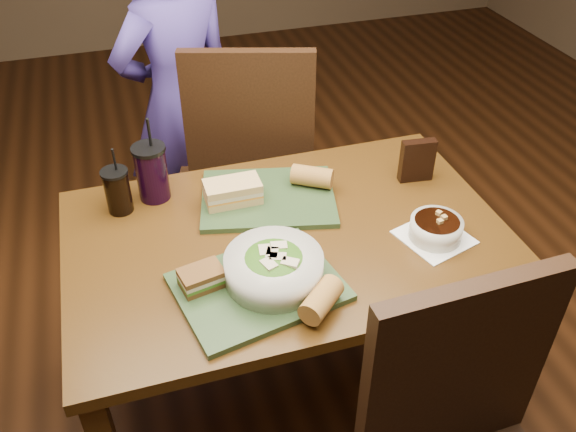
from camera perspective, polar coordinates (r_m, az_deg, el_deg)
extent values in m
plane|color=#381C0B|center=(2.36, 0.00, -15.96)|extent=(6.00, 6.00, 0.00)
cube|color=#462B0E|center=(2.08, 19.71, -13.29)|extent=(0.06, 0.06, 0.71)
cube|color=#462B0E|center=(2.31, -17.29, -6.38)|extent=(0.06, 0.06, 0.71)
cube|color=#462B0E|center=(2.52, 10.59, -0.94)|extent=(0.06, 0.06, 0.71)
cube|color=#462B0E|center=(1.82, 0.00, -2.24)|extent=(1.30, 0.85, 0.04)
cube|color=black|center=(1.46, 15.51, -13.94)|extent=(0.46, 0.06, 0.55)
cube|color=black|center=(2.58, -4.56, 4.85)|extent=(0.59, 0.59, 0.05)
cube|color=black|center=(2.25, -3.65, 8.56)|extent=(0.47, 0.18, 0.56)
cube|color=black|center=(2.55, -7.63, -3.29)|extent=(0.05, 0.05, 0.48)
cube|color=black|center=(2.62, 1.08, -1.60)|extent=(0.05, 0.05, 0.48)
cube|color=black|center=(2.87, -9.19, 1.81)|extent=(0.05, 0.05, 0.48)
cube|color=black|center=(2.93, -1.37, 3.20)|extent=(0.05, 0.05, 0.48)
imported|color=#45348F|center=(2.59, -10.05, 10.46)|extent=(0.63, 0.52, 1.48)
cube|color=#2A4122|center=(1.64, -2.80, -6.65)|extent=(0.47, 0.40, 0.02)
cube|color=#2A4122|center=(1.95, -1.87, 1.70)|extent=(0.48, 0.41, 0.02)
cylinder|color=silver|center=(1.62, -1.33, -4.89)|extent=(0.26, 0.26, 0.08)
ellipsoid|color=#427219|center=(1.61, -1.34, -4.48)|extent=(0.22, 0.22, 0.07)
cube|color=beige|center=(1.58, -0.96, -3.88)|extent=(0.05, 0.04, 0.01)
cube|color=beige|center=(1.56, -1.80, -4.53)|extent=(0.04, 0.05, 0.01)
cube|color=beige|center=(1.60, -1.50, -3.52)|extent=(0.05, 0.05, 0.01)
cube|color=beige|center=(1.57, 0.19, -4.38)|extent=(0.05, 0.05, 0.01)
cube|color=beige|center=(1.60, -2.18, -3.26)|extent=(0.04, 0.05, 0.01)
cube|color=beige|center=(1.62, -0.86, -2.83)|extent=(0.05, 0.04, 0.01)
cube|color=white|center=(1.85, 13.52, -1.94)|extent=(0.23, 0.23, 0.00)
cylinder|color=silver|center=(1.83, 13.66, -1.16)|extent=(0.15, 0.15, 0.06)
cylinder|color=black|center=(1.82, 13.77, -0.59)|extent=(0.13, 0.13, 0.01)
cube|color=#B28947|center=(1.84, 13.93, 0.28)|extent=(0.02, 0.02, 0.01)
cube|color=#B28947|center=(1.80, 14.03, -0.49)|extent=(0.02, 0.02, 0.01)
cube|color=#B28947|center=(1.82, 14.41, -0.13)|extent=(0.02, 0.02, 0.01)
cube|color=#593819|center=(1.64, -8.02, -6.24)|extent=(0.13, 0.10, 0.02)
cube|color=#3F721E|center=(1.63, -8.06, -5.91)|extent=(0.13, 0.10, 0.01)
cube|color=beige|center=(1.62, -8.10, -5.62)|extent=(0.13, 0.10, 0.01)
cube|color=#593819|center=(1.61, -8.14, -5.26)|extent=(0.13, 0.10, 0.02)
cube|color=tan|center=(1.92, -5.16, 1.75)|extent=(0.17, 0.10, 0.02)
cube|color=orange|center=(1.91, -5.18, 2.13)|extent=(0.17, 0.10, 0.01)
cube|color=beige|center=(1.90, -5.20, 2.37)|extent=(0.17, 0.10, 0.01)
cube|color=tan|center=(1.89, -5.23, 2.84)|extent=(0.17, 0.10, 0.02)
cylinder|color=#AD7533|center=(1.54, 3.14, -7.83)|extent=(0.14, 0.14, 0.06)
cylinder|color=#AD7533|center=(1.97, 2.27, 3.72)|extent=(0.15, 0.13, 0.07)
cylinder|color=black|center=(1.94, -15.63, 2.17)|extent=(0.08, 0.08, 0.14)
cylinder|color=black|center=(1.90, -15.99, 3.96)|extent=(0.08, 0.08, 0.01)
cylinder|color=black|center=(1.88, -15.93, 5.02)|extent=(0.01, 0.02, 0.09)
cylinder|color=black|center=(1.96, -12.60, 3.85)|extent=(0.10, 0.10, 0.17)
cylinder|color=black|center=(1.91, -12.97, 6.15)|extent=(0.11, 0.11, 0.01)
cylinder|color=black|center=(1.89, -12.85, 7.52)|extent=(0.01, 0.03, 0.11)
cube|color=black|center=(2.05, 11.98, 5.10)|extent=(0.12, 0.05, 0.15)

